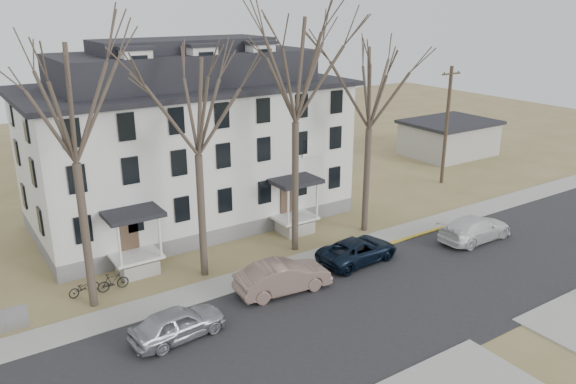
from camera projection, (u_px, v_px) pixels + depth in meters
ground at (397, 329)px, 25.73m from camera, size 120.00×120.00×0.00m
main_road at (368, 310)px, 27.31m from camera, size 120.00×10.00×0.04m
far_sidewalk at (298, 264)px, 32.05m from camera, size 120.00×2.00×0.08m
yellow_curb at (375, 249)px, 33.95m from camera, size 14.00×0.25×0.06m
boarding_house at (189, 142)px, 37.14m from camera, size 20.80×12.36×12.05m
distant_building at (449, 138)px, 54.56m from camera, size 8.50×6.50×3.35m
tree_far_left at (68, 96)px, 24.40m from camera, size 8.40×8.40×13.72m
tree_mid_left at (196, 100)px, 27.77m from camera, size 7.80×7.80×12.74m
tree_center at (296, 63)px, 30.43m from camera, size 9.00×9.00×14.70m
tree_mid_right at (371, 82)px, 33.77m from camera, size 7.80×7.80×12.74m
utility_pole_far at (447, 124)px, 44.86m from camera, size 2.00×0.28×9.50m
car_silver at (178, 324)px, 24.74m from camera, size 4.46×2.14×1.47m
car_tan at (283, 277)px, 28.73m from camera, size 5.14×2.24×1.64m
car_navy at (358, 251)px, 32.12m from camera, size 5.11×2.60×1.38m
car_white at (475, 229)px, 35.01m from camera, size 5.29×2.19×1.53m
bicycle_left at (84, 288)px, 28.51m from camera, size 1.68×0.83×0.85m
bicycle_right at (113, 282)px, 28.95m from camera, size 1.63×0.48×0.97m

